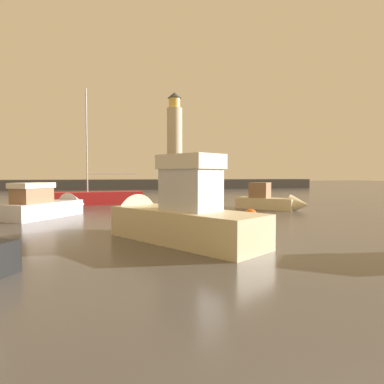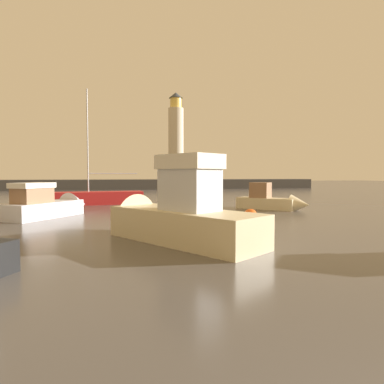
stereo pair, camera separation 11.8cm
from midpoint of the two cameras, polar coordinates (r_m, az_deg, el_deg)
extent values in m
plane|color=#4C4742|center=(33.34, -6.22, -1.86)|extent=(220.00, 220.00, 0.00)
cube|color=#423F3D|center=(65.07, -9.13, 1.28)|extent=(69.41, 4.95, 1.86)
cylinder|color=beige|center=(66.05, -3.02, 8.12)|extent=(2.94, 2.94, 13.75)
cylinder|color=#F2CC59|center=(67.21, -3.04, 14.79)|extent=(2.20, 2.20, 1.93)
cone|color=#33383D|center=(67.54, -3.05, 16.04)|extent=(2.64, 2.64, 1.10)
cube|color=beige|center=(14.03, -1.66, -5.75)|extent=(5.98, 7.29, 1.35)
cone|color=beige|center=(17.23, -11.49, -3.96)|extent=(3.06, 3.02, 2.26)
cube|color=silver|center=(13.60, -0.50, 0.37)|extent=(2.50, 2.69, 1.67)
cube|color=silver|center=(13.59, -0.51, 5.13)|extent=(2.76, 2.96, 0.59)
cube|color=beige|center=(28.00, 12.25, -1.91)|extent=(4.39, 4.42, 0.91)
cone|color=beige|center=(27.14, 17.63, -2.03)|extent=(2.04, 2.04, 1.49)
cube|color=#8C6647|center=(28.11, 11.30, 0.33)|extent=(1.88, 1.89, 1.25)
cube|color=silver|center=(24.02, -23.93, -2.76)|extent=(4.55, 5.55, 1.02)
cone|color=silver|center=(26.34, -19.10, -2.07)|extent=(2.56, 2.52, 1.89)
cube|color=#8C6647|center=(23.30, -25.58, -0.55)|extent=(2.38, 2.62, 0.94)
cube|color=silver|center=(23.27, -25.62, 1.02)|extent=(2.62, 2.89, 0.33)
cube|color=#B21E1E|center=(32.89, -15.91, -0.99)|extent=(8.52, 3.09, 1.19)
cylinder|color=#B7B7BC|center=(32.93, -17.51, 8.31)|extent=(0.12, 0.12, 9.51)
cylinder|color=#B7B7BC|center=(32.92, -13.43, 3.06)|extent=(4.56, 0.62, 0.09)
sphere|color=#EA5919|center=(19.93, 9.69, -3.98)|extent=(0.81, 0.81, 0.81)
camera|label=1|loc=(0.06, -90.17, -0.01)|focal=31.49mm
camera|label=2|loc=(0.06, 89.83, 0.01)|focal=31.49mm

